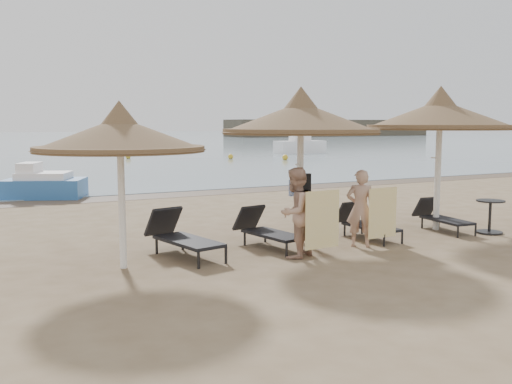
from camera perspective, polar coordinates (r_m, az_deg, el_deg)
ground at (r=10.96m, az=5.51°, el=-5.88°), size 160.00×160.00×0.00m
sea at (r=89.23m, az=-23.32°, el=4.82°), size 200.00×140.00×0.03m
wet_sand_strip at (r=19.44m, az=-9.51°, el=-0.32°), size 200.00×1.60×0.01m
palapa_left at (r=9.62m, az=-13.46°, el=5.53°), size 2.81×2.81×2.79m
palapa_center at (r=11.44m, az=4.50°, el=7.30°), size 3.17×3.17×3.14m
palapa_right at (r=13.49m, az=17.92°, el=7.28°), size 3.28×3.28×3.25m
lounger_far_left at (r=10.55m, az=-7.53°, el=-4.32°), size 1.00×1.97×0.84m
lounger_near_left at (r=11.19m, az=1.03°, el=-3.77°), size 0.86×1.80×0.77m
lounger_near_right at (r=12.30m, az=10.76°, el=-3.02°), size 0.64×1.65×0.72m
lounger_far_right at (r=13.60m, az=17.96°, el=-2.32°), size 0.67×1.63×0.71m
side_table at (r=13.59m, az=22.34°, el=-2.39°), size 0.61×0.61×0.74m
person_left at (r=10.25m, az=3.96°, el=-1.36°), size 1.04×0.91×1.90m
person_right at (r=11.34m, az=10.41°, el=-1.00°), size 0.97×0.91×1.77m
towel_left at (r=10.18m, az=6.66°, el=-2.77°), size 0.74×0.07×1.04m
towel_right at (r=11.39m, az=12.56°, el=-2.05°), size 0.70×0.05×0.99m
bag_patterned at (r=11.67m, az=3.97°, el=0.42°), size 0.27×0.11×0.34m
bag_dark at (r=11.36m, az=4.86°, el=0.93°), size 0.27×0.13×0.37m
pedal_boat at (r=19.75m, az=-20.49°, el=0.68°), size 2.85×2.32×1.15m
buoy_mid at (r=39.43m, az=-12.67°, el=3.49°), size 0.35×0.35×0.35m
buoy_right at (r=37.17m, az=2.93°, el=3.47°), size 0.38×0.38×0.38m
buoy_extra at (r=38.33m, az=-2.56°, el=3.56°), size 0.35×0.35×0.35m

